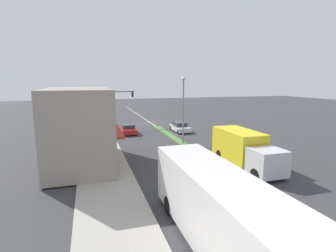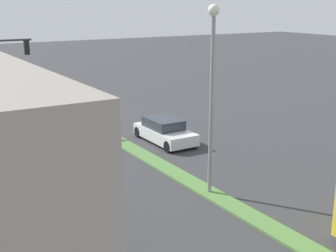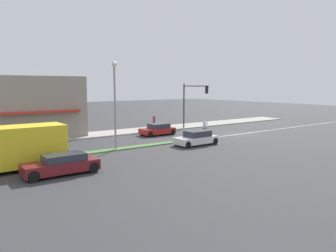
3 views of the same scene
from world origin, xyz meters
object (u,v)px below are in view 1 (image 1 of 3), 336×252
Objects in this scene: pedestrian at (93,125)px; sedan_maroon at (255,149)px; traffic_signal_main at (115,102)px; city_bus at (223,213)px; van_white at (180,127)px; street_lamp at (183,102)px; delivery_truck at (244,149)px; warning_aframe_sign at (114,122)px; hatchback_red at (128,129)px.

sedan_maroon is at bearing 131.22° from pedestrian.
traffic_signal_main is 31.89m from city_bus.
van_white is at bearing 165.14° from pedestrian.
street_lamp is 8.59m from van_white.
city_bus is at bearing 52.88° from delivery_truck.
warning_aframe_sign is at bearing -69.28° from street_lamp.
pedestrian is at bearing -58.31° from delivery_truck.
pedestrian is 0.15× the size of city_bus.
delivery_truck is at bearing 108.47° from warning_aframe_sign.
warning_aframe_sign is 0.20× the size of van_white.
traffic_signal_main is at bearing -87.97° from city_bus.
traffic_signal_main is 5.54m from pedestrian.
traffic_signal_main reaches higher than van_white.
street_lamp is (-6.12, 13.58, 0.88)m from traffic_signal_main.
street_lamp is 14.53m from pedestrian.
pedestrian is at bearing 57.97° from warning_aframe_sign.
delivery_truck is (-11.73, 19.00, 0.46)m from pedestrian.
pedestrian reaches higher than warning_aframe_sign.
city_bus is at bearing 92.03° from traffic_signal_main.
delivery_truck is at bearing 90.00° from van_white.
street_lamp is at bearing 122.74° from hatchback_red.
van_white is 0.91× the size of sedan_maroon.
street_lamp is 1.92× the size of hatchback_red.
hatchback_red is at bearing -54.57° from sedan_maroon.
sedan_maroon is at bearing -139.20° from delivery_truck.
van_white is (-8.22, 8.73, 0.20)m from warning_aframe_sign.
delivery_truck is (-8.32, 22.28, -2.43)m from traffic_signal_main.
street_lamp reaches higher than warning_aframe_sign.
street_lamp is at bearing -105.35° from city_bus.
sedan_maroon is at bearing 101.74° from van_white.
van_white is (-8.32, 6.39, -3.27)m from traffic_signal_main.
pedestrian is at bearing -14.86° from van_white.
city_bus is (-1.12, 31.79, -2.15)m from traffic_signal_main.
delivery_truck reaches higher than sedan_maroon.
street_lamp is 8.80× the size of warning_aframe_sign.
pedestrian is at bearing -47.23° from street_lamp.
pedestrian is at bearing 43.92° from traffic_signal_main.
van_white is at bearing -78.26° from sedan_maroon.
sedan_maroon is at bearing 116.40° from warning_aframe_sign.
delivery_truck reaches higher than hatchback_red.
van_white is at bearing 175.37° from hatchback_red.
delivery_truck is 18.00m from hatchback_red.
city_bus is 26.43m from van_white.
van_white is (-11.73, 3.11, -0.38)m from pedestrian.
street_lamp is 9.56m from delivery_truck.
hatchback_red is 7.22m from van_white.
street_lamp is 1.63× the size of sedan_maroon.
pedestrian is 5.20m from hatchback_red.
traffic_signal_main reaches higher than warning_aframe_sign.
pedestrian is 12.14m from van_white.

